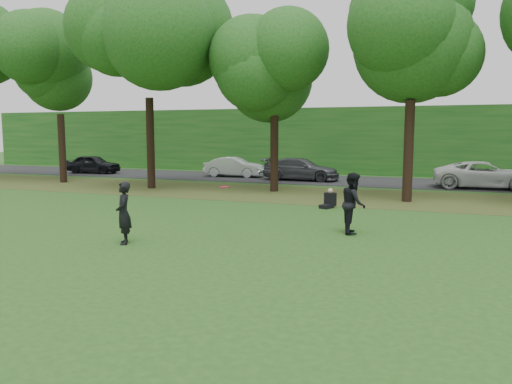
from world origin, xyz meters
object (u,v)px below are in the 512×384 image
at_px(player_left, 124,213).
at_px(player_right, 353,203).
at_px(frisbee, 224,187).
at_px(seated_person, 329,201).

bearing_deg(player_left, player_right, 88.00).
height_order(player_left, frisbee, player_left).
distance_m(player_left, player_right, 7.03).
xyz_separation_m(player_right, seated_person, (-1.87, 4.97, -0.66)).
bearing_deg(seated_person, frisbee, -80.16).
bearing_deg(seated_person, player_left, -92.87).
bearing_deg(player_left, frisbee, 85.67).
bearing_deg(frisbee, player_left, -149.18).
distance_m(player_right, frisbee, 4.19).
relative_size(frisbee, seated_person, 0.45).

